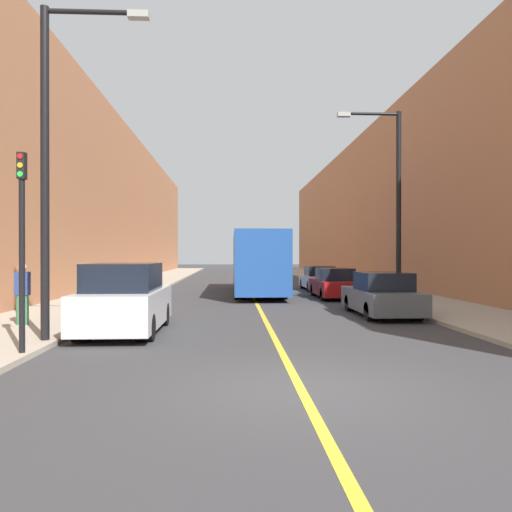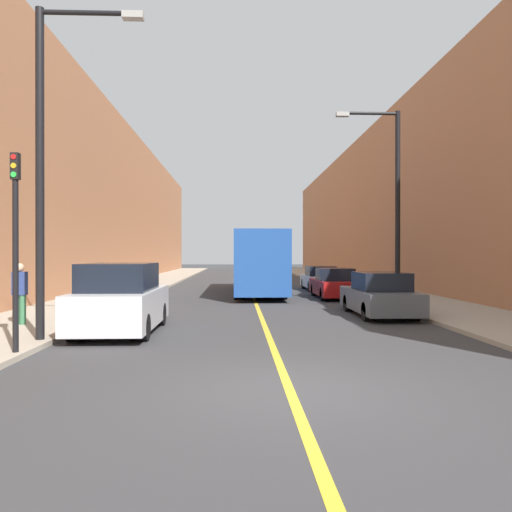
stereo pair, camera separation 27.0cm
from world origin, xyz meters
The scene contains 15 objects.
ground_plane centered at (0.00, 0.00, 0.00)m, with size 200.00×200.00×0.00m, color #38383A.
sidewalk_left centered at (-7.09, 30.00, 0.06)m, with size 3.79×72.00×0.12m, color #A89E8C.
sidewalk_right centered at (7.09, 30.00, 0.06)m, with size 3.79×72.00×0.12m, color #A89E8C.
building_row_left centered at (-10.99, 30.00, 5.98)m, with size 4.00×72.00×11.97m, color #B2724C.
building_row_right centered at (10.99, 30.00, 5.78)m, with size 4.00×72.00×11.56m, color #B2724C.
road_center_line centered at (0.00, 30.00, 0.00)m, with size 0.16×72.00×0.01m, color gold.
bus centered at (0.29, 19.37, 1.74)m, with size 2.52×11.47×3.27m.
parked_suv_left centered at (-3.99, 5.86, 0.88)m, with size 1.97×4.45×1.90m.
car_right_near centered at (4.14, 9.30, 0.69)m, with size 1.83×4.47×1.52m.
car_right_mid centered at (3.93, 16.37, 0.67)m, with size 1.79×4.50×1.48m.
car_right_far centered at (4.15, 21.87, 0.66)m, with size 1.79×4.53×1.44m.
street_lamp_left centered at (-5.29, 4.15, 4.58)m, with size 2.54×0.24×7.86m.
street_lamp_right centered at (5.28, 11.53, 4.48)m, with size 2.54×0.24×7.65m.
traffic_light centered at (-5.40, 2.62, 2.37)m, with size 0.16×0.18×4.11m.
pedestrian centered at (-7.10, 6.78, 1.04)m, with size 0.39×0.25×1.77m.
Camera 1 is at (-1.10, -7.83, 2.14)m, focal length 35.00 mm.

